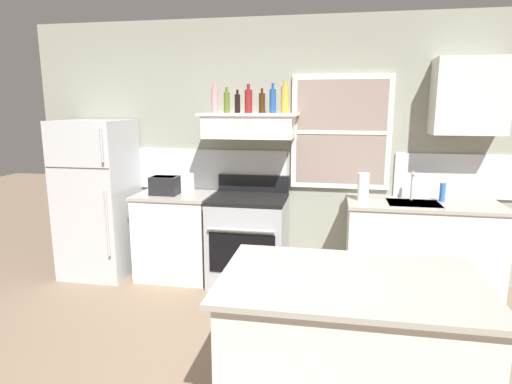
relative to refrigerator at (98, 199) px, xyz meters
name	(u,v)px	position (x,y,z in m)	size (l,w,h in m)	color
back_wall	(281,150)	(1.93, 0.39, 0.52)	(5.40, 0.11, 2.70)	gray
refrigerator	(98,199)	(0.00, 0.00, 0.00)	(0.70, 0.72, 1.67)	#B7BABC
counter_left_of_stove	(176,235)	(0.85, 0.06, -0.38)	(0.79, 0.63, 0.91)	silver
toaster	(165,185)	(0.77, -0.01, 0.17)	(0.30, 0.20, 0.19)	black
stove_range	(248,239)	(1.65, 0.02, -0.37)	(0.76, 0.69, 1.09)	#9EA0A5
range_hood_shelf	(250,125)	(1.65, 0.12, 0.79)	(0.96, 0.52, 0.24)	white
bottle_rose_pink	(215,100)	(1.30, 0.08, 1.03)	(0.07, 0.07, 0.29)	#C67F84
bottle_olive_oil_square	(227,102)	(1.41, 0.12, 1.02)	(0.06, 0.06, 0.25)	#4C601E
bottle_balsamic_dark	(237,103)	(1.53, 0.11, 1.01)	(0.06, 0.06, 0.23)	black
bottle_red_label_wine	(248,101)	(1.64, 0.09, 1.03)	(0.07, 0.07, 0.28)	maroon
bottle_brown_stout	(262,103)	(1.77, 0.14, 1.01)	(0.06, 0.06, 0.24)	#381E0F
bottle_blue_liqueur	(273,101)	(1.88, 0.14, 1.03)	(0.07, 0.07, 0.29)	#1E478C
bottle_champagne_gold_foil	(285,99)	(2.00, 0.11, 1.04)	(0.08, 0.08, 0.32)	#B29333
counter_right_with_sink	(421,248)	(3.35, 0.06, -0.38)	(1.43, 0.63, 0.91)	silver
sink_faucet	(413,183)	(3.25, 0.16, 0.25)	(0.03, 0.17, 0.28)	silver
paper_towel_roll	(363,187)	(2.78, 0.06, 0.21)	(0.11, 0.11, 0.27)	white
dish_soap_bottle	(443,192)	(3.53, 0.16, 0.17)	(0.06, 0.06, 0.18)	blue
kitchen_island	(347,354)	(2.60, -1.92, -0.38)	(1.40, 0.90, 0.91)	silver
upper_cabinet_right	(469,96)	(3.70, 0.20, 1.07)	(0.64, 0.32, 0.70)	silver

